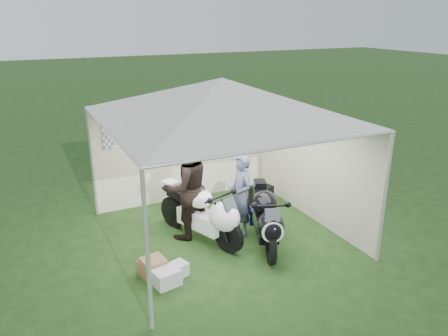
{
  "coord_description": "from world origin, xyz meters",
  "views": [
    {
      "loc": [
        -3.23,
        -6.8,
        4.0
      ],
      "look_at": [
        0.2,
        0.35,
        1.23
      ],
      "focal_mm": 35.0,
      "sensor_mm": 36.0,
      "label": 1
    }
  ],
  "objects_px": {
    "crate_0": "(167,277)",
    "crate_3": "(150,267)",
    "crate_2": "(178,270)",
    "canopy_tent": "(221,102)",
    "person_dark_jacket": "(186,188)",
    "paddock_stand": "(259,216)",
    "equipment_box": "(261,195)",
    "motorcycle_black": "(266,217)",
    "crate_1": "(154,268)",
    "person_blue_jacket": "(241,195)",
    "motorcycle_white": "(204,212)"
  },
  "relations": [
    {
      "from": "person_dark_jacket",
      "to": "crate_3",
      "type": "height_order",
      "value": "person_dark_jacket"
    },
    {
      "from": "canopy_tent",
      "to": "crate_1",
      "type": "distance_m",
      "value": 3.02
    },
    {
      "from": "canopy_tent",
      "to": "motorcycle_white",
      "type": "xyz_separation_m",
      "value": [
        -0.4,
        -0.07,
        -1.99
      ]
    },
    {
      "from": "equipment_box",
      "to": "crate_0",
      "type": "bearing_deg",
      "value": -144.78
    },
    {
      "from": "canopy_tent",
      "to": "crate_2",
      "type": "bearing_deg",
      "value": -141.89
    },
    {
      "from": "motorcycle_black",
      "to": "crate_1",
      "type": "relative_size",
      "value": 5.51
    },
    {
      "from": "motorcycle_black",
      "to": "person_dark_jacket",
      "type": "bearing_deg",
      "value": 162.55
    },
    {
      "from": "motorcycle_black",
      "to": "paddock_stand",
      "type": "height_order",
      "value": "motorcycle_black"
    },
    {
      "from": "motorcycle_white",
      "to": "person_dark_jacket",
      "type": "height_order",
      "value": "person_dark_jacket"
    },
    {
      "from": "motorcycle_white",
      "to": "person_dark_jacket",
      "type": "relative_size",
      "value": 1.02
    },
    {
      "from": "crate_2",
      "to": "crate_3",
      "type": "distance_m",
      "value": 0.45
    },
    {
      "from": "person_dark_jacket",
      "to": "crate_0",
      "type": "bearing_deg",
      "value": 47.82
    },
    {
      "from": "motorcycle_white",
      "to": "crate_2",
      "type": "height_order",
      "value": "motorcycle_white"
    },
    {
      "from": "motorcycle_black",
      "to": "equipment_box",
      "type": "xyz_separation_m",
      "value": [
        0.85,
        1.62,
        -0.34
      ]
    },
    {
      "from": "paddock_stand",
      "to": "equipment_box",
      "type": "xyz_separation_m",
      "value": [
        0.49,
        0.75,
        0.07
      ]
    },
    {
      "from": "canopy_tent",
      "to": "crate_2",
      "type": "relative_size",
      "value": 18.54
    },
    {
      "from": "motorcycle_white",
      "to": "crate_3",
      "type": "height_order",
      "value": "motorcycle_white"
    },
    {
      "from": "crate_1",
      "to": "crate_2",
      "type": "bearing_deg",
      "value": -23.32
    },
    {
      "from": "motorcycle_black",
      "to": "person_blue_jacket",
      "type": "relative_size",
      "value": 1.21
    },
    {
      "from": "motorcycle_black",
      "to": "paddock_stand",
      "type": "xyz_separation_m",
      "value": [
        0.36,
        0.87,
        -0.42
      ]
    },
    {
      "from": "person_dark_jacket",
      "to": "crate_2",
      "type": "relative_size",
      "value": 6.5
    },
    {
      "from": "motorcycle_black",
      "to": "equipment_box",
      "type": "distance_m",
      "value": 1.86
    },
    {
      "from": "canopy_tent",
      "to": "crate_3",
      "type": "bearing_deg",
      "value": -155.65
    },
    {
      "from": "motorcycle_white",
      "to": "crate_2",
      "type": "relative_size",
      "value": 6.63
    },
    {
      "from": "crate_0",
      "to": "crate_3",
      "type": "height_order",
      "value": "crate_0"
    },
    {
      "from": "equipment_box",
      "to": "paddock_stand",
      "type": "bearing_deg",
      "value": -123.15
    },
    {
      "from": "canopy_tent",
      "to": "crate_1",
      "type": "xyz_separation_m",
      "value": [
        -1.6,
        -0.84,
        -2.42
      ]
    },
    {
      "from": "motorcycle_black",
      "to": "crate_3",
      "type": "relative_size",
      "value": 5.27
    },
    {
      "from": "crate_2",
      "to": "canopy_tent",
      "type": "bearing_deg",
      "value": 38.11
    },
    {
      "from": "person_blue_jacket",
      "to": "crate_0",
      "type": "distance_m",
      "value": 2.2
    },
    {
      "from": "motorcycle_black",
      "to": "crate_1",
      "type": "distance_m",
      "value": 2.19
    },
    {
      "from": "canopy_tent",
      "to": "crate_0",
      "type": "relative_size",
      "value": 14.27
    },
    {
      "from": "person_dark_jacket",
      "to": "crate_0",
      "type": "xyz_separation_m",
      "value": [
        -0.87,
        -1.39,
        -0.86
      ]
    },
    {
      "from": "motorcycle_white",
      "to": "crate_3",
      "type": "xyz_separation_m",
      "value": [
        -1.24,
        -0.67,
        -0.46
      ]
    },
    {
      "from": "motorcycle_white",
      "to": "crate_0",
      "type": "xyz_separation_m",
      "value": [
        -1.1,
        -1.08,
        -0.45
      ]
    },
    {
      "from": "equipment_box",
      "to": "person_blue_jacket",
      "type": "bearing_deg",
      "value": -135.82
    },
    {
      "from": "paddock_stand",
      "to": "motorcycle_black",
      "type": "bearing_deg",
      "value": -112.36
    },
    {
      "from": "canopy_tent",
      "to": "person_blue_jacket",
      "type": "bearing_deg",
      "value": -22.8
    },
    {
      "from": "person_dark_jacket",
      "to": "person_blue_jacket",
      "type": "relative_size",
      "value": 1.24
    },
    {
      "from": "paddock_stand",
      "to": "equipment_box",
      "type": "distance_m",
      "value": 0.9
    },
    {
      "from": "canopy_tent",
      "to": "crate_3",
      "type": "distance_m",
      "value": 3.04
    },
    {
      "from": "canopy_tent",
      "to": "crate_0",
      "type": "distance_m",
      "value": 3.09
    },
    {
      "from": "canopy_tent",
      "to": "crate_3",
      "type": "height_order",
      "value": "canopy_tent"
    },
    {
      "from": "paddock_stand",
      "to": "equipment_box",
      "type": "relative_size",
      "value": 0.89
    },
    {
      "from": "motorcycle_black",
      "to": "crate_1",
      "type": "bearing_deg",
      "value": -154.99
    },
    {
      "from": "motorcycle_white",
      "to": "person_blue_jacket",
      "type": "distance_m",
      "value": 0.77
    },
    {
      "from": "paddock_stand",
      "to": "crate_3",
      "type": "bearing_deg",
      "value": -161.04
    },
    {
      "from": "equipment_box",
      "to": "crate_2",
      "type": "distance_m",
      "value": 3.24
    },
    {
      "from": "crate_2",
      "to": "motorcycle_black",
      "type": "bearing_deg",
      "value": 7.88
    },
    {
      "from": "canopy_tent",
      "to": "crate_0",
      "type": "xyz_separation_m",
      "value": [
        -1.49,
        -1.15,
        -2.44
      ]
    }
  ]
}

